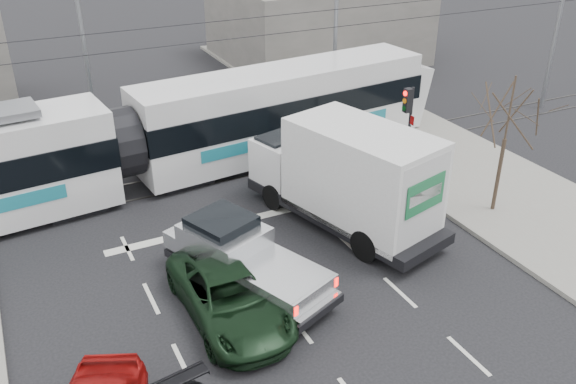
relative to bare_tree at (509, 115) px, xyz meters
name	(u,v)px	position (x,y,z in m)	size (l,w,h in m)	color
ground	(351,308)	(-7.60, -2.50, -3.79)	(120.00, 120.00, 0.00)	black
sidewalk_right	(575,233)	(1.40, -2.50, -3.72)	(6.00, 60.00, 0.15)	gray
rails	(225,172)	(-7.60, 7.50, -3.78)	(60.00, 1.60, 0.03)	#33302D
building_right	(317,21)	(4.40, 21.50, -1.29)	(12.00, 10.00, 5.00)	slate
bare_tree	(509,115)	(0.00, 0.00, 0.00)	(2.40, 2.40, 5.00)	#47382B
traffic_signal	(408,113)	(-1.13, 4.00, -1.05)	(0.44, 0.44, 3.60)	black
street_lamp_near	(333,14)	(-0.29, 11.50, 1.32)	(2.38, 0.25, 9.00)	slate
street_lamp_far	(77,30)	(-11.79, 13.50, 1.32)	(2.38, 0.25, 9.00)	slate
catenary	(220,82)	(-7.60, 7.50, 0.09)	(60.00, 0.20, 7.00)	black
tram	(121,144)	(-11.62, 7.60, -1.80)	(27.67, 5.54, 5.62)	silver
silver_pickup	(240,255)	(-9.96, 0.01, -2.78)	(3.86, 5.92, 2.04)	black
box_truck	(347,177)	(-5.30, 1.67, -1.93)	(4.46, 7.96, 3.77)	black
navy_pickup	(339,181)	(-4.75, 3.08, -2.83)	(2.87, 4.90, 1.95)	black
green_car	(229,296)	(-10.82, -1.28, -3.09)	(2.33, 5.05, 1.40)	black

